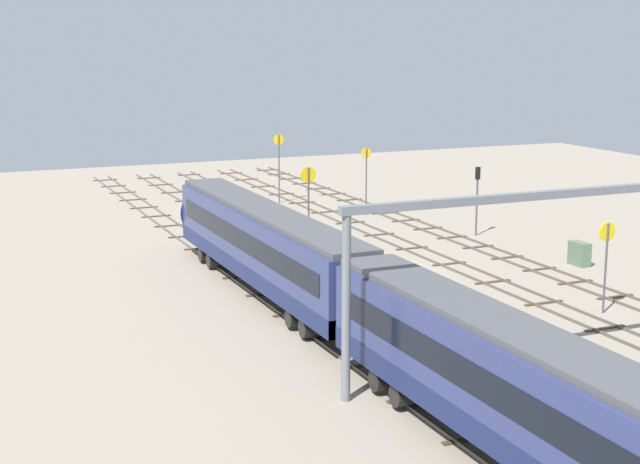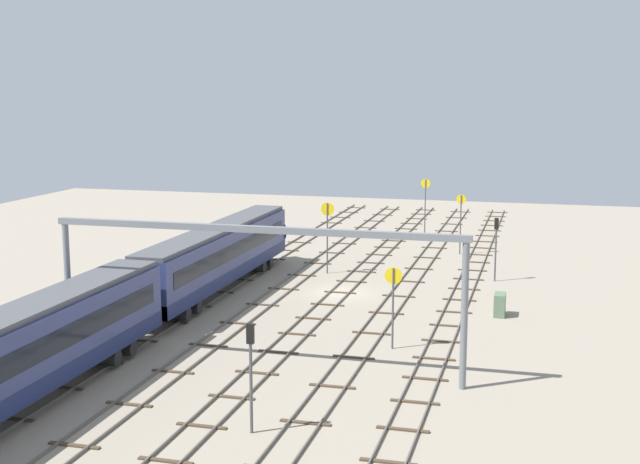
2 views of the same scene
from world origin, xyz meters
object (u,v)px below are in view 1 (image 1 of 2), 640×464
speed_sign_mid_trackside (606,253)px  relay_cabinet (579,254)px  overhead_gantry (580,226)px  signal_light_trackside_departure (477,191)px  speed_sign_near_foreground (279,159)px  speed_sign_far_trackside (366,172)px  train (356,301)px  speed_sign_distant_end (308,196)px

speed_sign_mid_trackside → relay_cabinet: (9.07, -5.64, -2.49)m
overhead_gantry → signal_light_trackside_departure: bearing=-23.8°
speed_sign_near_foreground → overhead_gantry: bearing=176.2°
speed_sign_far_trackside → signal_light_trackside_departure: 11.17m
speed_sign_far_trackside → train: bearing=153.1°
train → overhead_gantry: 10.29m
speed_sign_distant_end → relay_cabinet: bearing=-124.4°
overhead_gantry → relay_cabinet: 19.95m
speed_sign_far_trackside → relay_cabinet: speed_sign_far_trackside is taller
relay_cabinet → signal_light_trackside_departure: bearing=5.3°
train → speed_sign_far_trackside: 35.21m
speed_sign_mid_trackside → speed_sign_near_foreground: bearing=5.3°
signal_light_trackside_departure → relay_cabinet: (-10.53, -0.98, -2.52)m
speed_sign_near_foreground → speed_sign_mid_trackside: size_ratio=1.23×
train → speed_sign_distant_end: (20.31, -6.19, 1.28)m
speed_sign_near_foreground → speed_sign_distant_end: speed_sign_near_foreground is taller
speed_sign_far_trackside → speed_sign_near_foreground: bearing=28.3°
speed_sign_near_foreground → speed_sign_mid_trackside: speed_sign_near_foreground is taller
train → overhead_gantry: overhead_gantry is taller
speed_sign_near_foreground → speed_sign_distant_end: (-19.28, 5.30, 0.08)m
signal_light_trackside_departure → speed_sign_far_trackside: bearing=20.0°
overhead_gantry → speed_sign_near_foreground: (44.07, -2.94, -2.39)m
speed_sign_far_trackside → speed_sign_distant_end: speed_sign_distant_end is taller
speed_sign_near_foreground → speed_sign_far_trackside: bearing=-151.7°
speed_sign_near_foreground → speed_sign_far_trackside: 9.32m
speed_sign_far_trackside → speed_sign_distant_end: (-11.09, 9.72, 0.43)m
overhead_gantry → relay_cabinet: bearing=-39.3°
speed_sign_mid_trackside → signal_light_trackside_departure: 20.15m
speed_sign_far_trackside → speed_sign_distant_end: 14.75m
overhead_gantry → speed_sign_distant_end: size_ratio=3.89×
speed_sign_far_trackside → relay_cabinet: 21.74m
speed_sign_distant_end → relay_cabinet: size_ratio=3.87×
speed_sign_mid_trackside → speed_sign_distant_end: 20.99m
speed_sign_distant_end → signal_light_trackside_departure: speed_sign_distant_end is taller
signal_light_trackside_departure → speed_sign_near_foreground: bearing=23.8°
train → speed_sign_near_foreground: (39.60, -11.49, 1.19)m
speed_sign_distant_end → overhead_gantry: bearing=-174.6°
speed_sign_distant_end → signal_light_trackside_departure: size_ratio=1.16×
speed_sign_far_trackside → speed_sign_distant_end: size_ratio=0.94×
overhead_gantry → speed_sign_far_trackside: (35.87, -7.36, -2.74)m
speed_sign_mid_trackside → speed_sign_far_trackside: (30.10, -0.85, 0.25)m
train → relay_cabinet: train is taller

